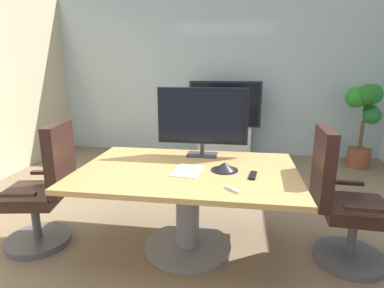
{
  "coord_description": "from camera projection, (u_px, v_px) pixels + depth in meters",
  "views": [
    {
      "loc": [
        0.43,
        -2.4,
        1.54
      ],
      "look_at": [
        0.03,
        0.25,
        0.87
      ],
      "focal_mm": 29.03,
      "sensor_mm": 36.0,
      "label": 1
    }
  ],
  "objects": [
    {
      "name": "ground_plane",
      "position": [
        185.0,
        246.0,
        2.74
      ],
      "size": [
        7.42,
        7.42,
        0.0
      ],
      "primitive_type": "plane",
      "color": "#7A664C"
    },
    {
      "name": "wall_back_glass_partition",
      "position": [
        216.0,
        76.0,
        5.48
      ],
      "size": [
        5.79,
        0.1,
        2.75
      ],
      "primitive_type": "cube",
      "color": "#9EB2B7",
      "rests_on": "ground"
    },
    {
      "name": "conference_table",
      "position": [
        187.0,
        190.0,
        2.6
      ],
      "size": [
        1.78,
        1.19,
        0.72
      ],
      "color": "#B2894C",
      "rests_on": "ground"
    },
    {
      "name": "office_chair_left",
      "position": [
        44.0,
        196.0,
        2.68
      ],
      "size": [
        0.63,
        0.61,
        1.09
      ],
      "rotation": [
        0.0,
        0.0,
        -1.4
      ],
      "color": "#4C4C51",
      "rests_on": "ground"
    },
    {
      "name": "office_chair_right",
      "position": [
        342.0,
        208.0,
        2.45
      ],
      "size": [
        0.61,
        0.58,
        1.09
      ],
      "rotation": [
        0.0,
        0.0,
        1.52
      ],
      "color": "#4C4C51",
      "rests_on": "ground"
    },
    {
      "name": "tv_monitor",
      "position": [
        202.0,
        118.0,
        2.87
      ],
      "size": [
        0.84,
        0.18,
        0.64
      ],
      "color": "#333338",
      "rests_on": "conference_table"
    },
    {
      "name": "wall_display_unit",
      "position": [
        224.0,
        132.0,
        5.34
      ],
      "size": [
        1.2,
        0.36,
        1.31
      ],
      "color": "#B7BABC",
      "rests_on": "ground"
    },
    {
      "name": "potted_plant",
      "position": [
        364.0,
        113.0,
        4.68
      ],
      "size": [
        0.56,
        0.55,
        1.3
      ],
      "color": "brown",
      "rests_on": "ground"
    },
    {
      "name": "conference_phone",
      "position": [
        225.0,
        167.0,
        2.51
      ],
      "size": [
        0.22,
        0.22,
        0.07
      ],
      "color": "black",
      "rests_on": "conference_table"
    },
    {
      "name": "remote_control",
      "position": [
        253.0,
        175.0,
        2.38
      ],
      "size": [
        0.07,
        0.18,
        0.02
      ],
      "primitive_type": "cube",
      "rotation": [
        0.0,
        0.0,
        -0.14
      ],
      "color": "black",
      "rests_on": "conference_table"
    },
    {
      "name": "whiteboard_marker",
      "position": [
        232.0,
        189.0,
        2.11
      ],
      "size": [
        0.1,
        0.11,
        0.02
      ],
      "primitive_type": "cube",
      "rotation": [
        0.0,
        0.0,
        -0.8
      ],
      "color": "silver",
      "rests_on": "conference_table"
    },
    {
      "name": "paper_notepad",
      "position": [
        187.0,
        171.0,
        2.5
      ],
      "size": [
        0.25,
        0.32,
        0.01
      ],
      "primitive_type": "cube",
      "rotation": [
        0.0,
        0.0,
        -0.13
      ],
      "color": "white",
      "rests_on": "conference_table"
    }
  ]
}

